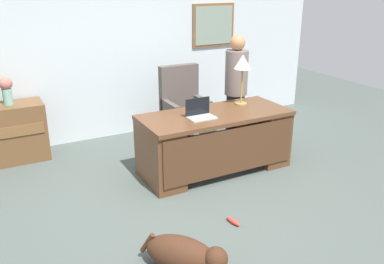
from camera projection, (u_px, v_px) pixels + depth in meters
The scene contains 10 objects.
ground_plane at pixel (203, 205), 4.52m from camera, with size 12.00×12.00×0.00m, color #4C5651.
back_wall at pixel (120, 47), 6.20m from camera, with size 7.00×0.16×2.70m.
desk at pixel (216, 140), 5.19m from camera, with size 1.88×0.81×0.77m.
armchair at pixel (184, 110), 6.08m from camera, with size 0.60×0.59×1.15m.
person_standing at pixel (236, 90), 5.89m from camera, with size 0.32×0.32×1.61m.
dog_lying at pixel (184, 254), 3.47m from camera, with size 0.63×0.68×0.30m.
laptop at pixel (200, 113), 4.92m from camera, with size 0.32×0.22×0.22m.
desk_lamp at pixel (243, 65), 5.26m from camera, with size 0.22×0.22×0.66m.
vase_with_flowers at pixel (6, 89), 5.31m from camera, with size 0.17×0.17×0.37m.
dog_toy_plush at pixel (233, 221), 4.17m from camera, with size 0.19×0.05×0.05m, color #E53F33.
Camera 1 is at (-1.96, -3.44, 2.33)m, focal length 38.68 mm.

